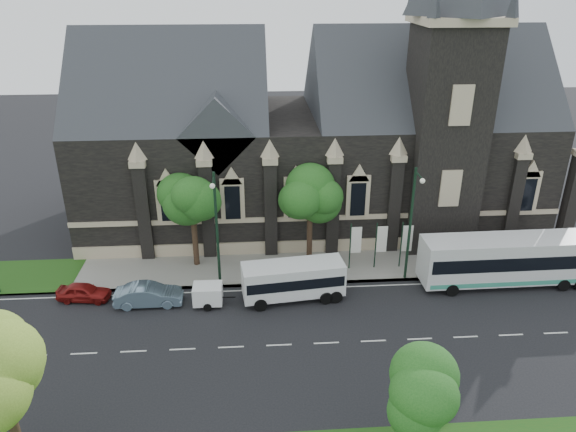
{
  "coord_description": "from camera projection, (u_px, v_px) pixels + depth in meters",
  "views": [
    {
      "loc": [
        -1.29,
        -27.07,
        21.18
      ],
      "look_at": [
        0.98,
        6.0,
        6.16
      ],
      "focal_mm": 33.25,
      "sensor_mm": 36.0,
      "label": 1
    }
  ],
  "objects": [
    {
      "name": "street_lamp_mid",
      "position": [
        216.0,
        225.0,
        37.5
      ],
      "size": [
        0.36,
        1.88,
        9.0
      ],
      "color": "black",
      "rests_on": "ground"
    },
    {
      "name": "tree_walk_left",
      "position": [
        195.0,
        198.0,
        40.42
      ],
      "size": [
        3.91,
        3.91,
        7.64
      ],
      "color": "black",
      "rests_on": "ground"
    },
    {
      "name": "tree_park_near",
      "position": [
        6.0,
        366.0,
        22.07
      ],
      "size": [
        4.42,
        4.42,
        8.56
      ],
      "color": "black",
      "rests_on": "ground"
    },
    {
      "name": "tree_walk_right",
      "position": [
        313.0,
        194.0,
        40.95
      ],
      "size": [
        4.08,
        4.08,
        7.8
      ],
      "color": "black",
      "rests_on": "ground"
    },
    {
      "name": "sedan",
      "position": [
        149.0,
        295.0,
        37.25
      ],
      "size": [
        4.71,
        1.72,
        1.54
      ],
      "primitive_type": "imported",
      "rotation": [
        0.0,
        0.0,
        1.59
      ],
      "color": "slate",
      "rests_on": "ground"
    },
    {
      "name": "street_lamp_near",
      "position": [
        412.0,
        219.0,
        38.38
      ],
      "size": [
        0.36,
        1.88,
        9.0
      ],
      "color": "black",
      "rests_on": "ground"
    },
    {
      "name": "ground",
      "position": [
        279.0,
        345.0,
        33.42
      ],
      "size": [
        160.0,
        160.0,
        0.0
      ],
      "primitive_type": "plane",
      "color": "black",
      "rests_on": "ground"
    },
    {
      "name": "banner_flag_right",
      "position": [
        405.0,
        241.0,
        41.26
      ],
      "size": [
        0.9,
        0.1,
        4.0
      ],
      "color": "black",
      "rests_on": "ground"
    },
    {
      "name": "box_trailer",
      "position": [
        208.0,
        294.0,
        37.15
      ],
      "size": [
        2.92,
        1.71,
        1.56
      ],
      "rotation": [
        0.0,
        0.0,
        -0.01
      ],
      "color": "white",
      "rests_on": "ground"
    },
    {
      "name": "tour_coach",
      "position": [
        508.0,
        259.0,
        39.29
      ],
      "size": [
        12.93,
        3.11,
        3.76
      ],
      "rotation": [
        0.0,
        0.0,
        0.01
      ],
      "color": "silver",
      "rests_on": "ground"
    },
    {
      "name": "sidewalk",
      "position": [
        273.0,
        268.0,
        42.02
      ],
      "size": [
        80.0,
        5.0,
        0.15
      ],
      "primitive_type": "cube",
      "color": "gray",
      "rests_on": "ground"
    },
    {
      "name": "banner_flag_left",
      "position": [
        354.0,
        243.0,
        41.01
      ],
      "size": [
        0.9,
        0.1,
        4.0
      ],
      "color": "black",
      "rests_on": "ground"
    },
    {
      "name": "banner_flag_center",
      "position": [
        380.0,
        242.0,
        41.13
      ],
      "size": [
        0.9,
        0.1,
        4.0
      ],
      "color": "black",
      "rests_on": "ground"
    },
    {
      "name": "museum",
      "position": [
        324.0,
        135.0,
        47.43
      ],
      "size": [
        40.0,
        17.7,
        29.9
      ],
      "color": "black",
      "rests_on": "ground"
    },
    {
      "name": "shuttle_bus",
      "position": [
        293.0,
        279.0,
        37.63
      ],
      "size": [
        7.38,
        3.26,
        2.76
      ],
      "rotation": [
        0.0,
        0.0,
        0.12
      ],
      "color": "silver",
      "rests_on": "ground"
    },
    {
      "name": "tree_park_east",
      "position": [
        430.0,
        388.0,
        23.43
      ],
      "size": [
        3.4,
        3.4,
        6.28
      ],
      "color": "black",
      "rests_on": "ground"
    },
    {
      "name": "car_far_red",
      "position": [
        84.0,
        292.0,
        37.84
      ],
      "size": [
        3.89,
        1.93,
        1.27
      ],
      "primitive_type": "imported",
      "rotation": [
        0.0,
        0.0,
        1.45
      ],
      "color": "maroon",
      "rests_on": "ground"
    }
  ]
}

